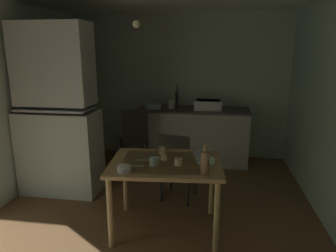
{
  "coord_description": "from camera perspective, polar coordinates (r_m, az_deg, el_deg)",
  "views": [
    {
      "loc": [
        0.63,
        -3.06,
        1.85
      ],
      "look_at": [
        0.13,
        0.24,
        1.01
      ],
      "focal_mm": 32.74,
      "sensor_mm": 36.0,
      "label": 1
    }
  ],
  "objects": [
    {
      "name": "ground_plane",
      "position": [
        3.63,
        -2.7,
        -16.51
      ],
      "size": [
        5.38,
        5.38,
        0.0
      ],
      "primitive_type": "plane",
      "color": "brown"
    },
    {
      "name": "wall_back",
      "position": [
        5.37,
        1.88,
        7.37
      ],
      "size": [
        3.8,
        0.1,
        2.44
      ],
      "primitive_type": "cube",
      "color": "#B0C7B0",
      "rests_on": "ground"
    },
    {
      "name": "hutch_cabinet",
      "position": [
        4.14,
        -19.82,
        1.65
      ],
      "size": [
        1.0,
        0.51,
        2.17
      ],
      "color": "#B4BCAE",
      "rests_on": "ground"
    },
    {
      "name": "counter_cabinet",
      "position": [
        5.13,
        4.65,
        -1.72
      ],
      "size": [
        1.81,
        0.64,
        0.9
      ],
      "color": "#B4BCAE",
      "rests_on": "ground"
    },
    {
      "name": "sink_basin",
      "position": [
        5.01,
        7.49,
        3.99
      ],
      "size": [
        0.44,
        0.34,
        0.15
      ],
      "color": "white",
      "rests_on": "counter_cabinet"
    },
    {
      "name": "hand_pump",
      "position": [
        5.07,
        1.64,
        5.28
      ],
      "size": [
        0.05,
        0.27,
        0.39
      ],
      "color": "#232328",
      "rests_on": "counter_cabinet"
    },
    {
      "name": "mixing_bowl_counter",
      "position": [
        5.06,
        -2.83,
        3.74
      ],
      "size": [
        0.26,
        0.26,
        0.07
      ],
      "primitive_type": "cylinder",
      "color": "#9EB2C6",
      "rests_on": "counter_cabinet"
    },
    {
      "name": "stoneware_crock",
      "position": [
        5.04,
        0.61,
        4.08
      ],
      "size": [
        0.13,
        0.13,
        0.14
      ],
      "primitive_type": "cylinder",
      "color": "beige",
      "rests_on": "counter_cabinet"
    },
    {
      "name": "dining_table",
      "position": [
        3.13,
        -0.44,
        -8.33
      ],
      "size": [
        1.18,
        0.9,
        0.75
      ],
      "color": "tan",
      "rests_on": "ground"
    },
    {
      "name": "chair_far_side",
      "position": [
        3.78,
        1.7,
        -7.1
      ],
      "size": [
        0.47,
        0.47,
        0.88
      ],
      "color": "#292722",
      "rests_on": "ground"
    },
    {
      "name": "chair_by_counter",
      "position": [
        4.69,
        -6.28,
        -2.35
      ],
      "size": [
        0.53,
        0.53,
        0.99
      ],
      "color": "#272322",
      "rests_on": "ground"
    },
    {
      "name": "serving_bowl_wide",
      "position": [
        2.88,
        -8.21,
        -7.89
      ],
      "size": [
        0.13,
        0.13,
        0.06
      ],
      "primitive_type": "cylinder",
      "color": "white",
      "rests_on": "dining_table"
    },
    {
      "name": "soup_bowl_small",
      "position": [
        3.3,
        6.44,
        -5.05
      ],
      "size": [
        0.19,
        0.19,
        0.05
      ],
      "primitive_type": "cylinder",
      "color": "#9EB2C6",
      "rests_on": "dining_table"
    },
    {
      "name": "sauce_dish",
      "position": [
        3.1,
        6.98,
        -6.41
      ],
      "size": [
        0.19,
        0.19,
        0.04
      ],
      "primitive_type": "cylinder",
      "color": "#ADD1C1",
      "rests_on": "dining_table"
    },
    {
      "name": "mug_tall",
      "position": [
        3.34,
        -1.12,
        -4.55
      ],
      "size": [
        0.06,
        0.06,
        0.07
      ],
      "primitive_type": "cylinder",
      "color": "beige",
      "rests_on": "dining_table"
    },
    {
      "name": "teacup_mint",
      "position": [
        3.15,
        -0.8,
        -5.73
      ],
      "size": [
        0.06,
        0.06,
        0.06
      ],
      "primitive_type": "cylinder",
      "color": "beige",
      "rests_on": "dining_table"
    },
    {
      "name": "teacup_cream",
      "position": [
        3.0,
        1.92,
        -6.7
      ],
      "size": [
        0.08,
        0.08,
        0.07
      ],
      "primitive_type": "cylinder",
      "color": "beige",
      "rests_on": "dining_table"
    },
    {
      "name": "mug_dark",
      "position": [
        3.0,
        -2.65,
        -6.52
      ],
      "size": [
        0.09,
        0.09,
        0.09
      ],
      "primitive_type": "cylinder",
      "color": "#ADD1C1",
      "rests_on": "dining_table"
    },
    {
      "name": "glass_bottle",
      "position": [
        2.79,
        6.87,
        -6.71
      ],
      "size": [
        0.08,
        0.08,
        0.28
      ],
      "color": "olive",
      "rests_on": "dining_table"
    },
    {
      "name": "table_knife",
      "position": [
        3.38,
        -7.81,
        -4.98
      ],
      "size": [
        0.02,
        0.22,
        0.0
      ],
      "primitive_type": "cube",
      "rotation": [
        0.0,
        0.0,
        1.61
      ],
      "color": "silver",
      "rests_on": "dining_table"
    },
    {
      "name": "teaspoon_near_bowl",
      "position": [
        3.15,
        -4.28,
        -6.32
      ],
      "size": [
        0.16,
        0.04,
        0.0
      ],
      "primitive_type": "cube",
      "rotation": [
        0.0,
        0.0,
        3.26
      ],
      "color": "beige",
      "rests_on": "dining_table"
    },
    {
      "name": "teaspoon_by_cup",
      "position": [
        3.0,
        -5.89,
        -7.42
      ],
      "size": [
        0.14,
        0.07,
        0.0
      ],
      "primitive_type": "cube",
      "rotation": [
        0.0,
        0.0,
        0.35
      ],
      "color": "beige",
      "rests_on": "dining_table"
    },
    {
      "name": "pendant_bulb",
      "position": [
        3.44,
        -5.95,
        18.36
      ],
      "size": [
        0.08,
        0.08,
        0.08
      ],
      "primitive_type": "sphere",
      "color": "#F9EFCC"
    }
  ]
}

